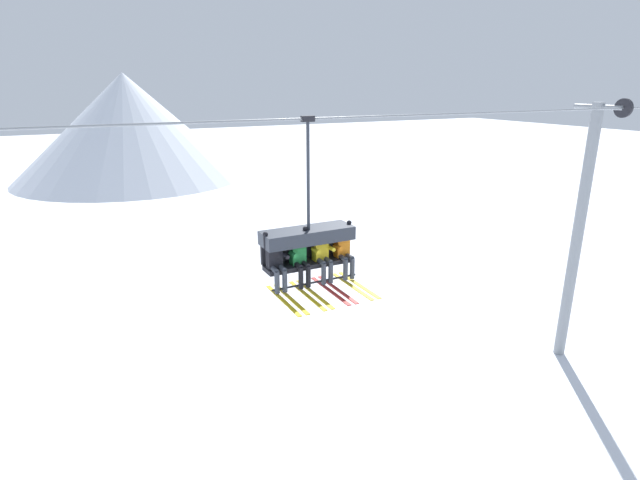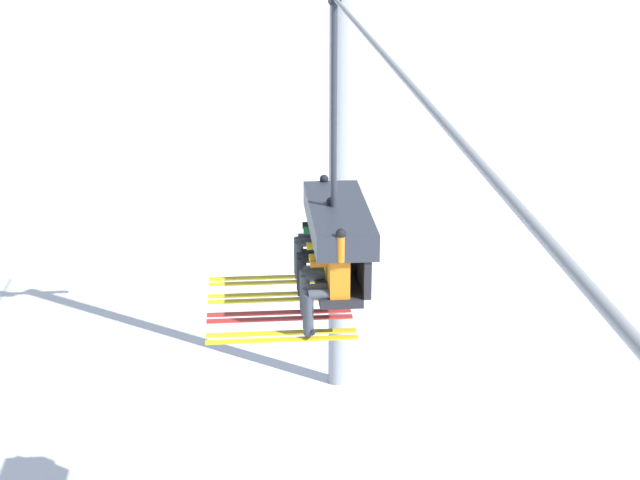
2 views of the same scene
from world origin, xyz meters
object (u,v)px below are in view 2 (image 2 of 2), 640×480
at_px(skier_orange, 328,279).
at_px(skier_black, 316,229).
at_px(skier_yellow, 323,263).
at_px(chairlift_chair, 340,228).
at_px(skier_green, 319,244).
at_px(lift_tower_near, 337,168).

bearing_deg(skier_orange, skier_black, 180.00).
relative_size(skier_black, skier_yellow, 1.00).
distance_m(chairlift_chair, skier_yellow, 0.48).
distance_m(skier_black, skier_green, 0.56).
bearing_deg(skier_orange, skier_green, 180.00).
bearing_deg(skier_black, skier_orange, 0.00).
xyz_separation_m(chairlift_chair, skier_yellow, (0.28, -0.22, -0.32)).
relative_size(skier_green, skier_yellow, 1.00).
xyz_separation_m(chairlift_chair, skier_black, (-0.83, -0.21, -0.30)).
height_order(chairlift_chair, skier_black, chairlift_chair).
height_order(lift_tower_near, skier_orange, lift_tower_near).
xyz_separation_m(chairlift_chair, skier_green, (-0.27, -0.21, -0.30)).
bearing_deg(skier_black, skier_yellow, -0.35).
bearing_deg(skier_green, chairlift_chair, 38.00).
relative_size(lift_tower_near, skier_black, 5.20).
relative_size(lift_tower_near, chairlift_chair, 2.47).
distance_m(lift_tower_near, chairlift_chair, 7.37).
height_order(chairlift_chair, skier_yellow, chairlift_chair).
height_order(skier_yellow, skier_orange, skier_orange).
bearing_deg(chairlift_chair, skier_yellow, -38.54).
bearing_deg(lift_tower_near, skier_green, -7.58).
height_order(skier_black, skier_green, same).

